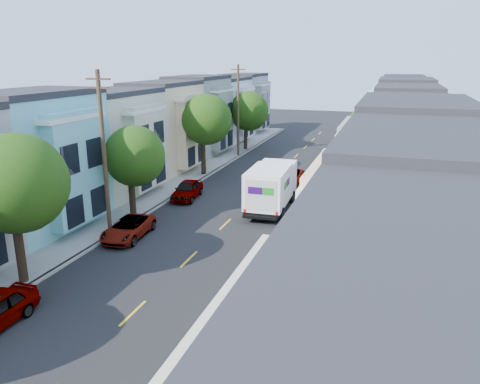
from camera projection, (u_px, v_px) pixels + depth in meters
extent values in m
plane|color=black|center=(189.00, 260.00, 25.93)|extent=(160.00, 160.00, 0.00)
cube|color=black|center=(261.00, 190.00, 39.65)|extent=(12.00, 70.00, 0.02)
cube|color=gray|center=(195.00, 184.00, 41.42)|extent=(0.30, 70.00, 0.15)
cube|color=gray|center=(333.00, 195.00, 37.84)|extent=(0.30, 70.00, 0.15)
cube|color=gray|center=(182.00, 182.00, 41.81)|extent=(2.60, 70.00, 0.15)
cube|color=gray|center=(349.00, 197.00, 37.45)|extent=(2.60, 70.00, 0.15)
cube|color=gold|center=(261.00, 190.00, 39.65)|extent=(0.12, 70.00, 0.01)
cube|color=white|center=(144.00, 180.00, 42.95)|extent=(5.00, 70.00, 8.50)
cube|color=white|center=(399.00, 202.00, 36.35)|extent=(5.00, 70.00, 8.50)
cylinder|color=black|center=(20.00, 250.00, 22.69)|extent=(0.44, 0.44, 3.52)
sphere|color=#2E5B13|center=(16.00, 183.00, 21.67)|extent=(4.70, 4.70, 4.70)
cylinder|color=black|center=(132.00, 197.00, 32.36)|extent=(0.44, 0.44, 2.98)
sphere|color=#2E5B13|center=(133.00, 156.00, 31.47)|extent=(4.12, 4.12, 4.12)
cylinder|color=black|center=(203.00, 156.00, 44.15)|extent=(0.44, 0.44, 3.69)
sphere|color=#2E5B13|center=(206.00, 119.00, 43.10)|extent=(4.70, 4.70, 4.70)
cylinder|color=black|center=(246.00, 138.00, 56.54)|extent=(0.44, 0.44, 3.06)
sphere|color=#2E5B13|center=(248.00, 111.00, 55.57)|extent=(4.70, 4.70, 4.70)
cylinder|color=black|center=(356.00, 147.00, 50.88)|extent=(0.44, 0.44, 2.87)
sphere|color=#2E5B13|center=(360.00, 124.00, 50.10)|extent=(3.10, 3.10, 3.10)
cylinder|color=#42301E|center=(104.00, 157.00, 28.25)|extent=(0.26, 0.26, 10.00)
cube|color=#42301E|center=(98.00, 79.00, 26.99)|extent=(1.60, 0.12, 0.12)
cylinder|color=#42301E|center=(238.00, 112.00, 52.03)|extent=(0.26, 0.26, 10.00)
cube|color=#42301E|center=(238.00, 69.00, 50.77)|extent=(1.60, 0.12, 0.12)
cube|color=white|center=(268.00, 186.00, 33.07)|extent=(2.61, 4.68, 2.56)
cube|color=white|center=(279.00, 177.00, 36.23)|extent=(2.61, 2.17, 2.35)
cube|color=black|center=(271.00, 202.00, 34.35)|extent=(2.40, 6.71, 0.26)
cube|color=#2D0A51|center=(253.00, 190.00, 30.96)|extent=(0.98, 0.04, 0.48)
cube|color=#198C1E|center=(266.00, 191.00, 30.70)|extent=(0.76, 0.04, 0.48)
cylinder|color=black|center=(247.00, 211.00, 32.67)|extent=(0.30, 0.98, 0.98)
cylinder|color=black|center=(279.00, 214.00, 31.97)|extent=(0.30, 0.98, 0.98)
cylinder|color=black|center=(263.00, 194.00, 36.67)|extent=(0.30, 0.98, 0.98)
cylinder|color=black|center=(292.00, 197.00, 35.98)|extent=(0.30, 0.98, 0.98)
imported|color=black|center=(287.00, 178.00, 40.43)|extent=(2.72, 5.49, 1.50)
imported|color=silver|center=(128.00, 228.00, 28.91)|extent=(2.38, 4.60, 1.24)
imported|color=#4F170A|center=(187.00, 190.00, 37.01)|extent=(2.14, 4.58, 1.44)
imported|color=slate|center=(223.00, 347.00, 17.01)|extent=(1.63, 3.89, 1.24)
imported|color=white|center=(275.00, 259.00, 24.28)|extent=(1.99, 4.49, 1.42)
imported|color=black|center=(324.00, 178.00, 40.73)|extent=(2.39, 5.15, 1.43)
imported|color=#14113F|center=(339.00, 154.00, 50.52)|extent=(1.72, 4.60, 1.52)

